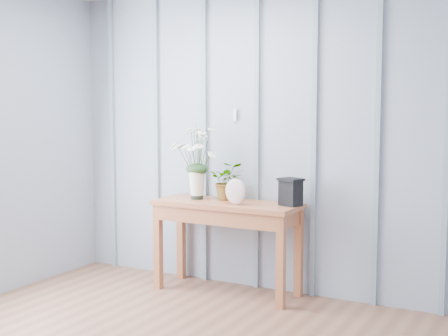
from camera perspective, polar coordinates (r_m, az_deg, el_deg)
The scene contains 6 objects.
room_shell at distance 3.89m, azimuth -2.05°, elevation 12.52°, with size 4.00×4.50×2.50m.
sideboard at distance 5.08m, azimuth 0.27°, elevation -4.38°, with size 1.20×0.45×0.75m.
daisy_vase at distance 5.16m, azimuth -2.49°, elevation 1.62°, with size 0.46×0.35×0.65m.
spider_plant at distance 5.15m, azimuth 0.35°, elevation -1.17°, with size 0.28×0.25×0.32m, color #1B3D1B.
felt_disc_vessel at distance 4.90m, azimuth 1.08°, elevation -2.18°, with size 0.21×0.06×0.21m, color #8E5666.
carved_box at distance 4.87m, azimuth 6.11°, elevation -2.16°, with size 0.21×0.19×0.22m.
Camera 1 is at (1.95, -2.42, 1.53)m, focal length 50.00 mm.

